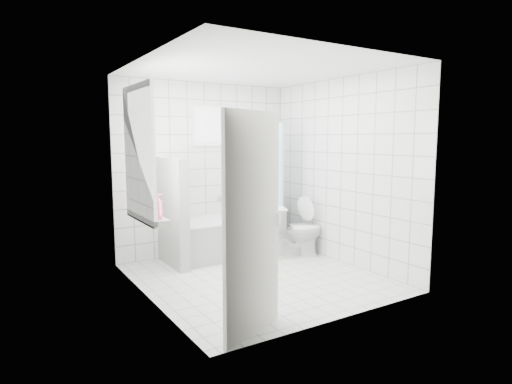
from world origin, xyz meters
TOP-DOWN VIEW (x-y plane):
  - ground at (0.00, 0.00)m, footprint 3.00×3.00m
  - ceiling at (0.00, 0.00)m, footprint 3.00×3.00m
  - wall_back at (0.00, 1.50)m, footprint 2.80×0.02m
  - wall_front at (0.00, -1.50)m, footprint 2.80×0.02m
  - wall_left at (-1.40, 0.00)m, footprint 0.02×3.00m
  - wall_right at (1.40, 0.00)m, footprint 0.02×3.00m
  - window_left at (-1.35, 0.30)m, footprint 0.01×0.90m
  - window_back at (0.10, 1.46)m, footprint 0.50×0.01m
  - window_sill at (-1.31, 0.30)m, footprint 0.18×1.02m
  - door at (-0.88, -1.32)m, footprint 0.75×0.35m
  - bathtub at (0.18, 1.12)m, footprint 1.63×0.77m
  - partition_wall at (-0.70, 1.07)m, footprint 0.15×0.85m
  - tiled_ledge at (1.15, 1.38)m, footprint 0.40×0.24m
  - toilet at (1.03, 0.55)m, footprint 0.86×0.64m
  - curtain_rod at (0.93, 1.10)m, footprint 0.02×0.80m
  - shower_curtain at (0.93, 0.97)m, footprint 0.14×0.48m
  - tub_faucet at (0.28, 1.46)m, footprint 0.18×0.06m
  - sill_bottles at (-1.30, 0.25)m, footprint 0.19×0.73m
  - ledge_bottles at (1.15, 1.35)m, footprint 0.19×0.19m

SIDE VIEW (x-z plane):
  - ground at x=0.00m, z-range 0.00..0.00m
  - tiled_ledge at x=1.15m, z-range 0.00..0.55m
  - bathtub at x=0.18m, z-range 0.00..0.58m
  - toilet at x=1.03m, z-range 0.00..0.78m
  - ledge_bottles at x=1.15m, z-range 0.54..0.80m
  - partition_wall at x=-0.70m, z-range 0.00..1.50m
  - tub_faucet at x=0.28m, z-range 0.82..0.88m
  - window_sill at x=-1.31m, z-range 0.82..0.90m
  - door at x=-0.88m, z-range 0.00..2.00m
  - sill_bottles at x=-1.30m, z-range 0.87..1.16m
  - shower_curtain at x=0.93m, z-range 0.21..1.99m
  - wall_back at x=0.00m, z-range 0.00..2.60m
  - wall_front at x=0.00m, z-range 0.00..2.60m
  - wall_left at x=-1.40m, z-range 0.00..2.60m
  - wall_right at x=1.40m, z-range 0.00..2.60m
  - window_left at x=-1.35m, z-range 0.90..2.30m
  - window_back at x=0.10m, z-range 1.70..2.20m
  - curtain_rod at x=0.93m, z-range 1.99..2.01m
  - ceiling at x=0.00m, z-range 2.60..2.60m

